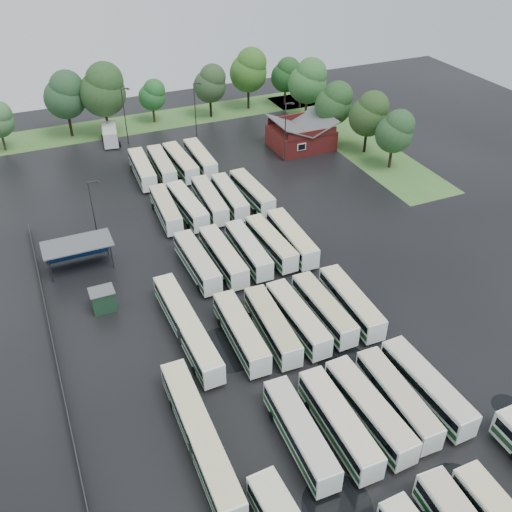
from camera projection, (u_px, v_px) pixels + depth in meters
name	position (u px, v px, depth m)	size (l,w,h in m)	color
ground	(285.00, 340.00, 59.50)	(160.00, 160.00, 0.00)	black
brick_building	(301.00, 137.00, 98.49)	(10.07, 8.60, 5.39)	maroon
wash_shed	(77.00, 246.00, 68.68)	(8.20, 4.20, 3.58)	#2D2D30
utility_hut	(103.00, 300.00, 62.88)	(2.70, 2.20, 2.62)	#15331E
grass_strip_north	(145.00, 122.00, 108.87)	(80.00, 10.00, 0.01)	#3F6C2B
grass_strip_east	(350.00, 138.00, 102.87)	(10.00, 50.00, 0.01)	#3F6C2B
west_fence	(54.00, 346.00, 57.85)	(0.10, 50.00, 1.20)	#2D2D30
bus_r1c0	(300.00, 433.00, 47.86)	(2.62, 10.81, 2.99)	white
bus_r1c1	(339.00, 422.00, 48.73)	(2.47, 10.96, 3.04)	white
bus_r1c2	(369.00, 410.00, 49.82)	(2.74, 11.14, 3.08)	white
bus_r1c3	(397.00, 398.00, 50.98)	(2.55, 10.74, 2.97)	white
bus_r1c4	(426.00, 386.00, 52.03)	(2.67, 11.08, 3.07)	white
bus_r2c0	(241.00, 332.00, 58.10)	(2.59, 10.91, 3.02)	white
bus_r2c1	(272.00, 325.00, 58.92)	(2.81, 10.84, 2.99)	white
bus_r2c2	(298.00, 318.00, 59.87)	(2.46, 10.78, 2.99)	white
bus_r2c3	(324.00, 309.00, 61.12)	(2.38, 10.61, 2.95)	white
bus_r2c4	(351.00, 302.00, 61.98)	(2.66, 10.89, 3.01)	white
bus_r3c0	(197.00, 261.00, 68.28)	(2.53, 10.87, 3.01)	white
bus_r3c1	(223.00, 256.00, 69.18)	(2.47, 11.00, 3.05)	white
bus_r3c2	(248.00, 249.00, 70.43)	(2.43, 10.68, 2.96)	white
bus_r3c3	(271.00, 243.00, 71.69)	(2.65, 10.69, 2.95)	white
bus_r3c4	(292.00, 238.00, 72.47)	(2.70, 11.19, 3.10)	white
bus_r4c0	(166.00, 209.00, 78.64)	(2.76, 10.70, 2.95)	white
bus_r4c1	(187.00, 205.00, 79.32)	(2.81, 11.02, 3.04)	white
bus_r4c2	(210.00, 200.00, 80.60)	(2.82, 11.03, 3.04)	white
bus_r4c3	(230.00, 197.00, 81.49)	(2.73, 10.73, 2.96)	white
bus_r4c4	(252.00, 192.00, 82.60)	(2.70, 10.92, 3.02)	white
bus_r5c0	(142.00, 169.00, 88.68)	(2.82, 11.07, 3.06)	white
bus_r5c1	(162.00, 165.00, 89.84)	(2.70, 10.83, 2.99)	white
bus_r5c2	(181.00, 162.00, 90.62)	(2.69, 11.16, 3.09)	white
bus_r5c3	(200.00, 158.00, 91.85)	(2.55, 11.05, 3.06)	white
artic_bus_west_b	(187.00, 326.00, 58.82)	(2.62, 15.95, 2.95)	white
artic_bus_west_c	(200.00, 436.00, 47.61)	(2.41, 16.01, 2.97)	white
minibus	(110.00, 134.00, 100.16)	(3.41, 6.87, 2.87)	silver
tree_north_1	(66.00, 94.00, 99.15)	(7.21, 7.21, 11.95)	black
tree_north_2	(103.00, 89.00, 98.83)	(8.03, 8.03, 13.29)	#352511
tree_north_3	(153.00, 95.00, 106.02)	(5.01, 5.00, 8.28)	#392B1B
tree_north_4	(211.00, 83.00, 107.61)	(6.16, 6.16, 10.20)	black
tree_north_5	(249.00, 70.00, 110.61)	(7.27, 7.27, 12.05)	black
tree_north_6	(287.00, 75.00, 113.09)	(5.83, 5.83, 9.66)	#3C2417
tree_east_0	(396.00, 131.00, 89.35)	(5.89, 5.89, 9.76)	black
tree_east_1	(370.00, 113.00, 93.89)	(6.45, 6.45, 10.69)	black
tree_east_2	(335.00, 103.00, 98.20)	(6.41, 6.41, 10.61)	black
tree_east_3	(309.00, 81.00, 105.53)	(7.16, 7.16, 11.86)	#3B2920
tree_east_4	(302.00, 80.00, 112.63)	(5.08, 5.07, 8.40)	#332618
lamp_post_ne	(286.00, 128.00, 91.63)	(1.53, 0.30, 9.91)	#2D2D30
lamp_post_nw	(94.00, 210.00, 70.80)	(1.44, 0.28, 9.34)	#2D2D30
lamp_post_back_w	(125.00, 112.00, 97.46)	(1.52, 0.30, 9.87)	#2D2D30
lamp_post_back_e	(196.00, 106.00, 100.11)	(1.50, 0.29, 9.73)	#2D2D30
puddle_0	(337.00, 505.00, 44.24)	(5.58, 5.58, 0.01)	black
puddle_1	(456.00, 485.00, 45.67)	(4.18, 4.18, 0.01)	black
puddle_2	(227.00, 349.00, 58.41)	(6.87, 6.87, 0.01)	black
puddle_3	(341.00, 360.00, 57.10)	(5.01, 5.01, 0.01)	black
puddle_4	(507.00, 406.00, 52.33)	(2.78, 2.78, 0.01)	black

